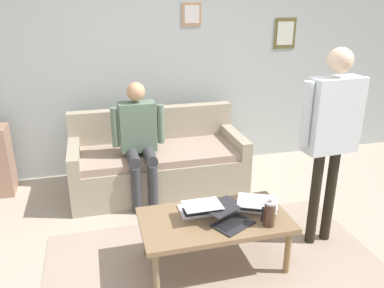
{
  "coord_description": "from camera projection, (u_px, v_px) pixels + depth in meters",
  "views": [
    {
      "loc": [
        0.86,
        2.52,
        2.08
      ],
      "look_at": [
        -0.0,
        -0.76,
        0.8
      ],
      "focal_mm": 36.43,
      "sensor_mm": 36.0,
      "label": 1
    }
  ],
  "objects": [
    {
      "name": "area_rug",
      "position": [
        218.0,
        270.0,
        3.16
      ],
      "size": [
        2.74,
        1.69,
        0.01
      ],
      "primitive_type": "cube",
      "color": "tan",
      "rests_on": "ground_plane"
    },
    {
      "name": "laptop_center",
      "position": [
        257.0,
        205.0,
        3.2
      ],
      "size": [
        0.42,
        0.42,
        0.13
      ],
      "color": "silver",
      "rests_on": "coffee_table"
    },
    {
      "name": "back_wall",
      "position": [
        162.0,
        61.0,
        4.73
      ],
      "size": [
        7.04,
        0.11,
        2.7
      ],
      "color": "#AEB8B6",
      "rests_on": "ground_plane"
    },
    {
      "name": "ground_plane",
      "position": [
        215.0,
        266.0,
        3.21
      ],
      "size": [
        7.68,
        7.68,
        0.0
      ],
      "primitive_type": "plane",
      "color": "#B5AA96"
    },
    {
      "name": "person_seated",
      "position": [
        139.0,
        136.0,
        4.04
      ],
      "size": [
        0.55,
        0.51,
        1.28
      ],
      "color": "#38393D",
      "rests_on": "ground_plane"
    },
    {
      "name": "coffee_table",
      "position": [
        215.0,
        223.0,
        3.12
      ],
      "size": [
        1.19,
        0.65,
        0.43
      ],
      "color": "#896C4A",
      "rests_on": "ground_plane"
    },
    {
      "name": "french_press",
      "position": [
        269.0,
        213.0,
        2.97
      ],
      "size": [
        0.11,
        0.09,
        0.23
      ],
      "color": "#4C3323",
      "rests_on": "coffee_table"
    },
    {
      "name": "person_standing",
      "position": [
        332.0,
        125.0,
        3.18
      ],
      "size": [
        0.6,
        0.23,
        1.73
      ],
      "color": "black",
      "rests_on": "ground_plane"
    },
    {
      "name": "laptop_left",
      "position": [
        199.0,
        208.0,
        3.15
      ],
      "size": [
        0.3,
        0.36,
        0.13
      ],
      "color": "silver",
      "rests_on": "coffee_table"
    },
    {
      "name": "laptop_right",
      "position": [
        229.0,
        218.0,
        3.02
      ],
      "size": [
        0.42,
        0.42,
        0.12
      ],
      "color": "#28282D",
      "rests_on": "coffee_table"
    },
    {
      "name": "couch",
      "position": [
        158.0,
        163.0,
        4.44
      ],
      "size": [
        1.92,
        0.85,
        0.88
      ],
      "color": "tan",
      "rests_on": "ground_plane"
    }
  ]
}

